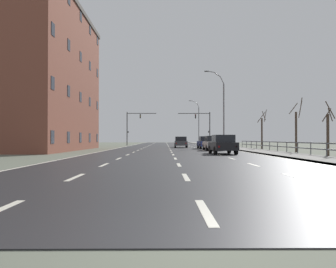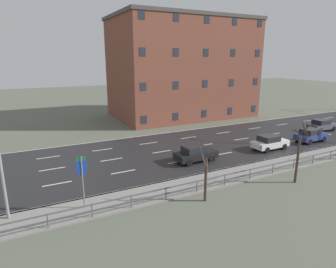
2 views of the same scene
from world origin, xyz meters
name	(u,v)px [view 2 (image 2 of 2)]	position (x,y,z in m)	size (l,w,h in m)	color
ground_plane	(315,128)	(0.00, 48.00, -0.06)	(160.00, 160.00, 0.12)	#5B6051
guardrail	(238,175)	(9.85, 25.43, 0.71)	(0.07, 37.84, 1.00)	#515459
highway_sign	(82,176)	(8.39, 13.93, 2.31)	(0.09, 0.68, 3.60)	slate
car_far_left	(270,142)	(4.53, 34.31, 0.80)	(1.90, 4.13, 1.57)	silver
car_distant	(311,135)	(4.53, 40.90, 0.80)	(1.93, 4.15, 1.57)	navy
car_near_right	(322,125)	(1.66, 46.88, 0.80)	(1.93, 4.15, 1.57)	#474C51
car_near_left	(195,153)	(4.08, 25.18, 0.80)	(1.94, 4.16, 1.57)	black
brick_building	(182,68)	(-16.74, 35.61, 7.97)	(13.84, 22.59, 15.92)	brown
bare_tree_near	(206,178)	(11.06, 21.55, 1.71)	(0.75, 0.78, 3.92)	#423328
bare_tree_mid	(298,156)	(11.79, 29.67, 2.21)	(1.09, 1.10, 5.12)	#423328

